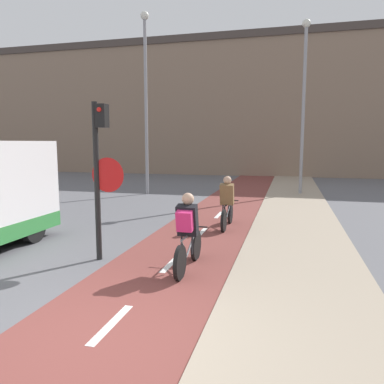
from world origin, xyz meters
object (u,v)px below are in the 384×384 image
(traffic_light_pole, at_px, (100,164))
(street_lamp_sidewalk, at_px, (304,91))
(cyclist_near, at_px, (188,233))
(street_lamp_far, at_px, (146,87))
(cyclist_far, at_px, (227,204))

(traffic_light_pole, bearing_deg, street_lamp_sidewalk, 69.52)
(traffic_light_pole, xyz_separation_m, cyclist_near, (1.80, -0.19, -1.22))
(street_lamp_sidewalk, bearing_deg, cyclist_near, -101.49)
(street_lamp_far, bearing_deg, cyclist_near, -64.61)
(cyclist_near, bearing_deg, street_lamp_sidewalk, 78.51)
(traffic_light_pole, relative_size, street_lamp_far, 0.39)
(cyclist_near, xyz_separation_m, cyclist_far, (0.13, 3.58, -0.04))
(street_lamp_far, distance_m, street_lamp_sidewalk, 6.91)
(street_lamp_far, relative_size, street_lamp_sidewalk, 1.05)
(traffic_light_pole, xyz_separation_m, street_lamp_far, (-2.69, 9.27, 2.82))
(traffic_light_pole, distance_m, street_lamp_sidewalk, 11.85)
(street_lamp_sidewalk, distance_m, cyclist_near, 11.88)
(street_lamp_sidewalk, height_order, cyclist_near, street_lamp_sidewalk)
(street_lamp_far, bearing_deg, cyclist_far, -51.82)
(traffic_light_pole, height_order, street_lamp_far, street_lamp_far)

